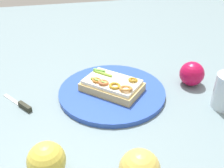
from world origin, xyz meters
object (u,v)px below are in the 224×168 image
at_px(apple_2, 47,161).
at_px(plate, 112,92).
at_px(apple_1, 191,73).
at_px(knife, 21,104).
at_px(sandwich, 112,85).

bearing_deg(apple_2, plate, 143.45).
bearing_deg(apple_1, plate, -89.22).
relative_size(plate, apple_2, 4.04).
bearing_deg(knife, apple_2, 158.25).
bearing_deg(knife, apple_1, -125.92).
relative_size(plate, sandwich, 1.60).
xyz_separation_m(plate, knife, (0.00, -0.25, -0.00)).
height_order(apple_1, apple_2, apple_2).
distance_m(plate, apple_1, 0.25).
bearing_deg(apple_2, apple_1, 120.53).
bearing_deg(knife, sandwich, -126.15).
distance_m(sandwich, apple_1, 0.25).
xyz_separation_m(sandwich, apple_1, (-0.00, 0.25, 0.01)).
relative_size(apple_1, knife, 0.69).
height_order(plate, sandwich, sandwich).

